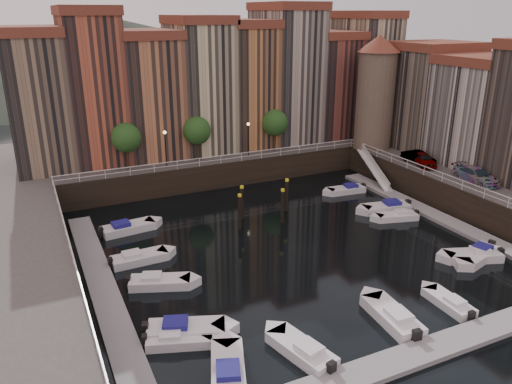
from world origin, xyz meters
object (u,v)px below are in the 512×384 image
gangway (374,168)px  car_a (423,160)px  corner_tower (376,91)px  car_c (476,176)px  boat_left_0 (178,340)px  boat_left_2 (159,282)px  boat_left_1 (184,330)px  car_b (418,158)px  mooring_pilings (263,204)px

gangway → car_a: size_ratio=1.90×
corner_tower → car_c: bearing=-87.2°
boat_left_0 → boat_left_2: (0.72, 7.31, 0.04)m
car_a → boat_left_1: bearing=-137.6°
gangway → boat_left_1: gangway is taller
boat_left_1 → car_a: size_ratio=1.21×
boat_left_1 → car_c: size_ratio=1.02×
car_b → boat_left_1: bearing=-158.2°
boat_left_0 → boat_left_1: bearing=67.5°
corner_tower → boat_left_2: size_ratio=2.86×
car_a → car_c: (0.68, -6.78, 0.01)m
car_b → car_c: bearing=-88.8°
boat_left_2 → gangway: bearing=44.1°
corner_tower → boat_left_1: size_ratio=2.61×
car_c → boat_left_2: bearing=-177.3°
mooring_pilings → corner_tower: bearing=24.4°
mooring_pilings → boat_left_0: bearing=-131.0°
gangway → mooring_pilings: bearing=-165.2°
mooring_pilings → car_b: 20.02m
car_a → car_c: size_ratio=0.85×
boat_left_2 → boat_left_1: bearing=-69.5°
car_c → corner_tower: bearing=93.6°
corner_tower → boat_left_2: bearing=-152.3°
boat_left_0 → car_a: car_a is taller
boat_left_0 → car_a: 36.62m
gangway → boat_left_2: size_ratio=1.72×
mooring_pilings → car_a: size_ratio=1.48×
boat_left_0 → car_b: car_b is taller
boat_left_0 → car_b: size_ratio=1.04×
gangway → boat_left_2: gangway is taller
car_a → car_c: car_c is taller
boat_left_2 → car_b: 33.81m
gangway → car_a: (3.00, -4.60, 1.83)m
car_b → corner_tower: bearing=88.0°
boat_left_1 → mooring_pilings: bearing=69.9°
corner_tower → car_b: corner_tower is taller
gangway → boat_left_0: gangway is taller
boat_left_1 → gangway: bearing=53.7°
boat_left_0 → car_c: (33.83, 8.41, 3.42)m
car_a → mooring_pilings: bearing=-162.0°
gangway → car_b: size_ratio=1.97×
mooring_pilings → boat_left_1: size_ratio=1.22×
gangway → boat_left_0: size_ratio=1.90×
boat_left_0 → boat_left_1: (0.65, 0.73, 0.07)m
car_c → boat_left_1: bearing=-166.2°
boat_left_0 → mooring_pilings: bearing=68.1°
corner_tower → mooring_pilings: 23.28m
car_a → car_b: car_a is taller
boat_left_0 → boat_left_2: size_ratio=0.91×
mooring_pilings → car_b: (19.90, 0.66, 2.05)m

